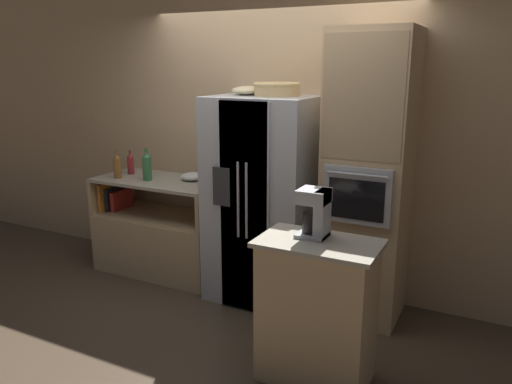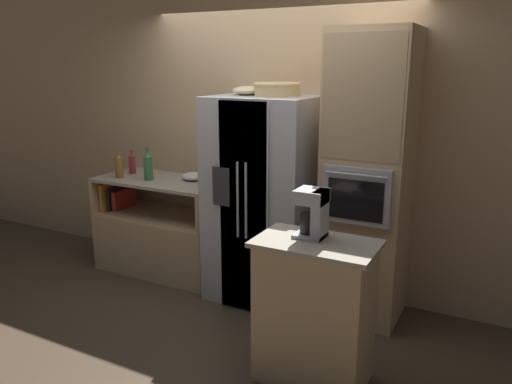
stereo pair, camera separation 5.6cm
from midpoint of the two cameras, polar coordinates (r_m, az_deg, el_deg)
ground_plane at (r=4.61m, az=0.18°, el=-11.77°), size 20.00×20.00×0.00m
wall_back at (r=4.59m, az=2.90°, el=6.49°), size 12.00×0.06×2.80m
counter_left at (r=5.11m, az=-10.22°, el=-5.09°), size 1.29×0.65×0.95m
refrigerator at (r=4.32m, az=1.22°, el=-0.92°), size 0.88×0.76×1.78m
wall_oven at (r=4.03m, az=13.04°, el=1.40°), size 0.63×0.65×2.30m
island_counter at (r=3.33m, az=7.16°, el=-13.41°), size 0.76×0.46×0.97m
wicker_basket at (r=4.18m, az=2.80°, el=11.72°), size 0.39×0.39×0.11m
fruit_bowl at (r=4.32m, az=-0.50°, el=11.53°), size 0.28×0.28×0.07m
bottle_tall at (r=5.07m, az=-15.10°, el=2.94°), size 0.08×0.08×0.27m
bottle_short at (r=4.90m, az=-11.91°, el=2.97°), size 0.09×0.09×0.31m
bottle_wide at (r=5.23m, az=-13.67°, el=3.22°), size 0.07×0.07×0.24m
mixing_bowl at (r=4.85m, az=-6.86°, el=1.80°), size 0.22×0.22×0.07m
coffee_maker at (r=3.15m, az=7.14°, el=-2.26°), size 0.18×0.19×0.31m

